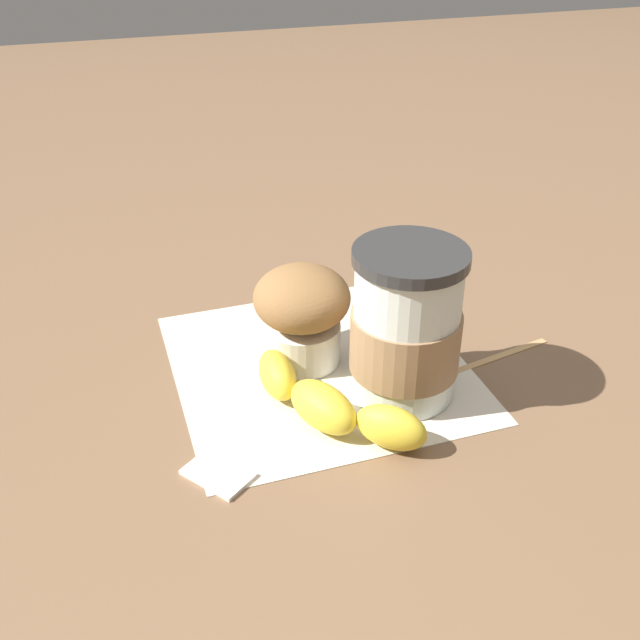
{
  "coord_description": "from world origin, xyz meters",
  "views": [
    {
      "loc": [
        0.16,
        0.52,
        0.39
      ],
      "look_at": [
        0.0,
        0.0,
        0.05
      ],
      "focal_mm": 42.0,
      "sensor_mm": 36.0,
      "label": 1
    }
  ],
  "objects_px": {
    "muffin": "(302,311)",
    "sugar_packet": "(218,472)",
    "banana": "(328,403)",
    "coffee_cup": "(406,329)"
  },
  "relations": [
    {
      "from": "coffee_cup",
      "to": "sugar_packet",
      "type": "bearing_deg",
      "value": 17.89
    },
    {
      "from": "coffee_cup",
      "to": "muffin",
      "type": "height_order",
      "value": "coffee_cup"
    },
    {
      "from": "muffin",
      "to": "sugar_packet",
      "type": "distance_m",
      "value": 0.17
    },
    {
      "from": "muffin",
      "to": "sugar_packet",
      "type": "xyz_separation_m",
      "value": [
        0.1,
        0.13,
        -0.05
      ]
    },
    {
      "from": "coffee_cup",
      "to": "muffin",
      "type": "bearing_deg",
      "value": -46.0
    },
    {
      "from": "muffin",
      "to": "sugar_packet",
      "type": "height_order",
      "value": "muffin"
    },
    {
      "from": "coffee_cup",
      "to": "banana",
      "type": "bearing_deg",
      "value": 15.17
    },
    {
      "from": "muffin",
      "to": "banana",
      "type": "bearing_deg",
      "value": 86.8
    },
    {
      "from": "sugar_packet",
      "to": "banana",
      "type": "bearing_deg",
      "value": -160.1
    },
    {
      "from": "coffee_cup",
      "to": "sugar_packet",
      "type": "relative_size",
      "value": 2.67
    }
  ]
}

